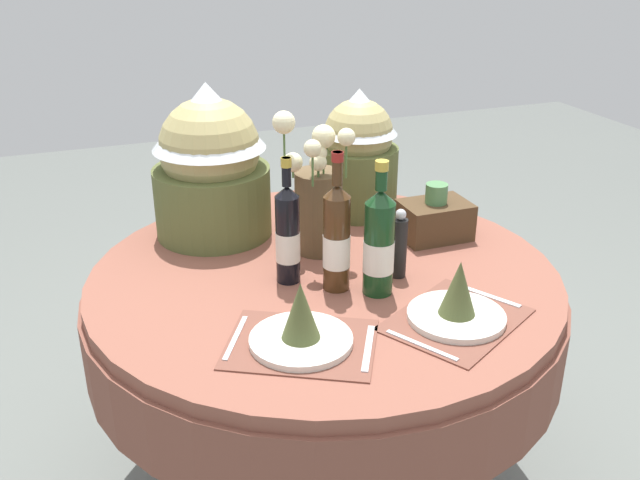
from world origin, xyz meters
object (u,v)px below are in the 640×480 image
object	(u,v)px
flower_vase	(317,199)
wine_bottle_right	(337,238)
gift_tub_back_left	(210,158)
wine_bottle_centre	(288,235)
gift_tub_back_right	(358,148)
pepper_mill	(399,246)
woven_basket_side_right	(435,218)
wine_bottle_left	(379,243)
place_setting_left	(301,327)
dining_table	(324,316)
place_setting_right	(457,304)

from	to	relation	value
flower_vase	wine_bottle_right	bearing A→B (deg)	-97.95
wine_bottle_right	gift_tub_back_left	bearing A→B (deg)	114.96
wine_bottle_centre	gift_tub_back_right	xyz separation A→B (m)	(0.37, 0.40, 0.08)
pepper_mill	gift_tub_back_right	xyz separation A→B (m)	(0.08, 0.48, 0.13)
wine_bottle_centre	woven_basket_side_right	size ratio (longest dim) A/B	1.69
gift_tub_back_right	wine_bottle_left	bearing A→B (deg)	-107.88
pepper_mill	place_setting_left	bearing A→B (deg)	-147.22
dining_table	gift_tub_back_left	xyz separation A→B (m)	(-0.23, 0.37, 0.39)
flower_vase	woven_basket_side_right	world-z (taller)	flower_vase
pepper_mill	place_setting_right	bearing A→B (deg)	-84.18
place_setting_left	gift_tub_back_left	distance (m)	0.73
wine_bottle_centre	pepper_mill	distance (m)	0.30
gift_tub_back_left	woven_basket_side_right	xyz separation A→B (m)	(0.62, -0.27, -0.18)
dining_table	woven_basket_side_right	distance (m)	0.46
gift_tub_back_left	wine_bottle_left	bearing A→B (deg)	-59.58
gift_tub_back_left	gift_tub_back_right	size ratio (longest dim) A/B	1.14
gift_tub_back_right	place_setting_left	bearing A→B (deg)	-122.11
place_setting_left	woven_basket_side_right	world-z (taller)	woven_basket_side_right
place_setting_right	wine_bottle_centre	xyz separation A→B (m)	(-0.32, 0.34, 0.09)
dining_table	place_setting_right	size ratio (longest dim) A/B	3.14
gift_tub_back_right	woven_basket_side_right	size ratio (longest dim) A/B	2.01
wine_bottle_right	woven_basket_side_right	world-z (taller)	wine_bottle_right
place_setting_left	gift_tub_back_left	size ratio (longest dim) A/B	0.90
pepper_mill	gift_tub_back_right	distance (m)	0.50
flower_vase	pepper_mill	bearing A→B (deg)	-56.28
gift_tub_back_left	pepper_mill	bearing A→B (deg)	-49.23
place_setting_right	gift_tub_back_left	xyz separation A→B (m)	(-0.43, 0.73, 0.20)
place_setting_right	wine_bottle_right	size ratio (longest dim) A/B	1.13
gift_tub_back_right	pepper_mill	bearing A→B (deg)	-99.86
place_setting_right	wine_bottle_right	xyz separation A→B (m)	(-0.21, 0.26, 0.10)
place_setting_left	place_setting_right	distance (m)	0.39
wine_bottle_centre	pepper_mill	bearing A→B (deg)	-15.49
dining_table	wine_bottle_right	distance (m)	0.31
wine_bottle_left	wine_bottle_centre	xyz separation A→B (m)	(-0.20, 0.14, -0.01)
flower_vase	pepper_mill	distance (m)	0.28
pepper_mill	gift_tub_back_left	world-z (taller)	gift_tub_back_left
flower_vase	wine_bottle_centre	world-z (taller)	flower_vase
place_setting_right	wine_bottle_centre	bearing A→B (deg)	132.55
wine_bottle_right	place_setting_right	bearing A→B (deg)	-51.01
place_setting_right	wine_bottle_centre	distance (m)	0.48
place_setting_right	dining_table	bearing A→B (deg)	119.37
place_setting_left	gift_tub_back_right	xyz separation A→B (m)	(0.45, 0.71, 0.17)
place_setting_right	wine_bottle_centre	size ratio (longest dim) A/B	1.22
gift_tub_back_left	place_setting_right	bearing A→B (deg)	-59.55
flower_vase	gift_tub_back_left	world-z (taller)	gift_tub_back_left
place_setting_left	woven_basket_side_right	size ratio (longest dim) A/B	2.06
place_setting_right	flower_vase	bearing A→B (deg)	109.97
flower_vase	wine_bottle_right	world-z (taller)	flower_vase
wine_bottle_right	gift_tub_back_left	distance (m)	0.53
dining_table	wine_bottle_left	size ratio (longest dim) A/B	3.69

